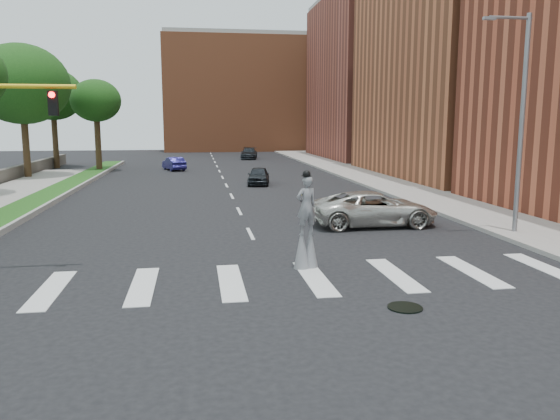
# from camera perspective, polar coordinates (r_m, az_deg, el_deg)

# --- Properties ---
(ground_plane) EXTENTS (160.00, 160.00, 0.00)m
(ground_plane) POSITION_cam_1_polar(r_m,az_deg,el_deg) (15.70, -0.18, -8.38)
(ground_plane) COLOR black
(ground_plane) RESTS_ON ground
(grass_median) EXTENTS (2.00, 60.00, 0.25)m
(grass_median) POSITION_cam_1_polar(r_m,az_deg,el_deg) (36.31, -23.49, 1.15)
(grass_median) COLOR #194915
(grass_median) RESTS_ON ground
(median_curb) EXTENTS (0.20, 60.00, 0.28)m
(median_curb) POSITION_cam_1_polar(r_m,az_deg,el_deg) (36.05, -21.88, 1.22)
(median_curb) COLOR #979792
(median_curb) RESTS_ON ground
(sidewalk_right) EXTENTS (5.00, 90.00, 0.18)m
(sidewalk_right) POSITION_cam_1_polar(r_m,az_deg,el_deg) (42.70, 11.48, 2.79)
(sidewalk_right) COLOR gray
(sidewalk_right) RESTS_ON ground
(manhole) EXTENTS (0.90, 0.90, 0.04)m
(manhole) POSITION_cam_1_polar(r_m,az_deg,el_deg) (14.62, 12.93, -9.90)
(manhole) COLOR black
(manhole) RESTS_ON ground
(building_mid) EXTENTS (16.00, 22.00, 24.00)m
(building_mid) POSITION_cam_1_polar(r_m,az_deg,el_deg) (51.45, 20.33, 16.79)
(building_mid) COLOR #A85935
(building_mid) RESTS_ON ground
(building_far) EXTENTS (16.00, 22.00, 20.00)m
(building_far) POSITION_cam_1_polar(r_m,az_deg,el_deg) (73.13, 10.88, 13.20)
(building_far) COLOR brown
(building_far) RESTS_ON ground
(building_backdrop) EXTENTS (26.00, 14.00, 18.00)m
(building_backdrop) POSITION_cam_1_polar(r_m,az_deg,el_deg) (93.26, -3.79, 11.84)
(building_backdrop) COLOR #A85935
(building_backdrop) RESTS_ON ground
(streetlight) EXTENTS (2.05, 0.20, 9.00)m
(streetlight) POSITION_cam_1_polar(r_m,az_deg,el_deg) (24.60, 23.79, 8.80)
(streetlight) COLOR slate
(streetlight) RESTS_ON ground
(stilt_performer) EXTENTS (0.82, 0.65, 3.22)m
(stilt_performer) POSITION_cam_1_polar(r_m,az_deg,el_deg) (17.73, 2.75, -1.89)
(stilt_performer) COLOR #342415
(stilt_performer) RESTS_ON ground
(suv_crossing) EXTENTS (5.74, 2.65, 1.59)m
(suv_crossing) POSITION_cam_1_polar(r_m,az_deg,el_deg) (25.38, 9.82, 0.14)
(suv_crossing) COLOR beige
(suv_crossing) RESTS_ON ground
(car_near) EXTENTS (2.15, 4.12, 1.34)m
(car_near) POSITION_cam_1_polar(r_m,az_deg,el_deg) (41.55, -2.25, 3.60)
(car_near) COLOR black
(car_near) RESTS_ON ground
(car_mid) EXTENTS (2.56, 4.20, 1.31)m
(car_mid) POSITION_cam_1_polar(r_m,az_deg,el_deg) (54.75, -11.03, 4.78)
(car_mid) COLOR navy
(car_mid) RESTS_ON ground
(car_far) EXTENTS (2.68, 5.12, 1.42)m
(car_far) POSITION_cam_1_polar(r_m,az_deg,el_deg) (70.15, -3.25, 5.93)
(car_far) COLOR black
(car_far) RESTS_ON ground
(tree_4) EXTENTS (7.67, 7.67, 11.02)m
(tree_4) POSITION_cam_1_polar(r_m,az_deg,el_deg) (50.31, -25.40, 11.78)
(tree_4) COLOR #342415
(tree_4) RESTS_ON ground
(tree_5) EXTENTS (6.07, 6.07, 10.02)m
(tree_5) POSITION_cam_1_polar(r_m,az_deg,el_deg) (60.71, -22.70, 11.04)
(tree_5) COLOR #342415
(tree_5) RESTS_ON ground
(tree_6) EXTENTS (4.66, 4.66, 8.67)m
(tree_6) POSITION_cam_1_polar(r_m,az_deg,el_deg) (55.00, -18.69, 10.70)
(tree_6) COLOR #342415
(tree_6) RESTS_ON ground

